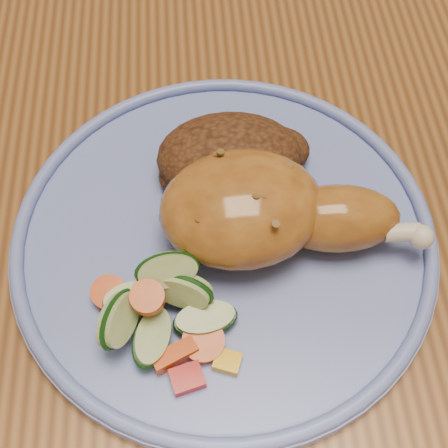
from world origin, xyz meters
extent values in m
plane|color=#56331D|center=(0.00, 0.00, 0.00)|extent=(4.00, 4.00, 0.00)
cube|color=brown|center=(0.00, 0.00, 0.73)|extent=(0.90, 1.40, 0.04)
cube|color=brown|center=(-0.39, 0.64, 0.35)|extent=(0.06, 0.06, 0.71)
cube|color=#4C2D16|center=(0.00, 0.55, 0.43)|extent=(0.42, 0.42, 0.04)
cylinder|color=#4C2D16|center=(-0.18, 0.37, 0.21)|extent=(0.04, 0.04, 0.41)
cylinder|color=#4C2D16|center=(-0.18, 0.73, 0.21)|extent=(0.04, 0.04, 0.41)
cylinder|color=#4C2D16|center=(0.18, 0.37, 0.21)|extent=(0.04, 0.04, 0.41)
cylinder|color=#4C2D16|center=(0.18, 0.73, 0.21)|extent=(0.04, 0.04, 0.41)
cylinder|color=#6475BC|center=(-0.10, -0.10, 0.76)|extent=(0.30, 0.30, 0.01)
torus|color=#6475BC|center=(-0.10, -0.10, 0.77)|extent=(0.30, 0.30, 0.01)
ellipsoid|color=#A36222|center=(-0.09, -0.09, 0.79)|extent=(0.12, 0.10, 0.06)
ellipsoid|color=#A36222|center=(-0.02, -0.10, 0.78)|extent=(0.09, 0.05, 0.04)
sphere|color=beige|center=(0.03, -0.12, 0.78)|extent=(0.02, 0.02, 0.02)
ellipsoid|color=#4C2913|center=(-0.09, -0.04, 0.78)|extent=(0.11, 0.08, 0.05)
ellipsoid|color=#4C2913|center=(-0.06, -0.03, 0.77)|extent=(0.05, 0.04, 0.03)
ellipsoid|color=#4C2913|center=(-0.12, -0.05, 0.77)|extent=(0.04, 0.04, 0.02)
cube|color=#A50A05|center=(-0.13, -0.20, 0.77)|extent=(0.02, 0.02, 0.01)
cube|color=#E5A507|center=(-0.11, -0.19, 0.77)|extent=(0.02, 0.02, 0.01)
cylinder|color=#D74407|center=(-0.18, -0.14, 0.77)|extent=(0.02, 0.03, 0.01)
cube|color=#D74407|center=(-0.14, -0.19, 0.77)|extent=(0.03, 0.02, 0.01)
cylinder|color=#D74407|center=(-0.12, -0.18, 0.77)|extent=(0.03, 0.03, 0.01)
cylinder|color=#D74407|center=(-0.15, -0.15, 0.79)|extent=(0.02, 0.02, 0.01)
cylinder|color=#AFBF7C|center=(-0.17, -0.16, 0.78)|extent=(0.04, 0.05, 0.04)
cylinder|color=#AFBF7C|center=(-0.15, -0.17, 0.77)|extent=(0.05, 0.05, 0.02)
cylinder|color=#AFBF7C|center=(-0.13, -0.15, 0.78)|extent=(0.04, 0.04, 0.04)
cylinder|color=#AFBF7C|center=(-0.14, -0.14, 0.79)|extent=(0.04, 0.04, 0.04)
cylinder|color=#AFBF7C|center=(-0.16, -0.15, 0.77)|extent=(0.04, 0.05, 0.02)
cylinder|color=#AFBF7C|center=(-0.12, -0.16, 0.77)|extent=(0.04, 0.04, 0.02)
camera|label=1|loc=(-0.12, -0.33, 1.14)|focal=50.00mm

